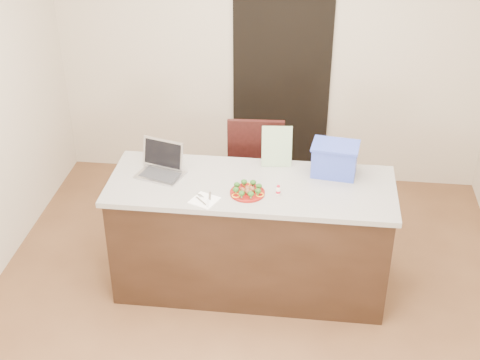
# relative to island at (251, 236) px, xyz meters

# --- Properties ---
(ground) EXTENTS (4.00, 4.00, 0.00)m
(ground) POSITION_rel_island_xyz_m (0.00, -0.25, -0.46)
(ground) COLOR brown
(ground) RESTS_ON ground
(room_shell) EXTENTS (4.00, 4.00, 4.00)m
(room_shell) POSITION_rel_island_xyz_m (0.00, -0.25, 1.16)
(room_shell) COLOR white
(room_shell) RESTS_ON ground
(doorway) EXTENTS (0.90, 0.02, 2.00)m
(doorway) POSITION_rel_island_xyz_m (0.10, 1.73, 0.54)
(doorway) COLOR black
(doorway) RESTS_ON ground
(island) EXTENTS (2.06, 0.76, 0.92)m
(island) POSITION_rel_island_xyz_m (0.00, 0.00, 0.00)
(island) COLOR black
(island) RESTS_ON ground
(plate) EXTENTS (0.25, 0.25, 0.02)m
(plate) POSITION_rel_island_xyz_m (-0.01, -0.14, 0.47)
(plate) COLOR maroon
(plate) RESTS_ON island
(meatballs) EXTENTS (0.10, 0.10, 0.04)m
(meatballs) POSITION_rel_island_xyz_m (-0.01, -0.14, 0.49)
(meatballs) COLOR brown
(meatballs) RESTS_ON plate
(broccoli) EXTENTS (0.20, 0.20, 0.04)m
(broccoli) POSITION_rel_island_xyz_m (-0.01, -0.14, 0.51)
(broccoli) COLOR #194312
(broccoli) RESTS_ON plate
(pepper_rings) EXTENTS (0.22, 0.21, 0.01)m
(pepper_rings) POSITION_rel_island_xyz_m (-0.01, -0.14, 0.48)
(pepper_rings) COLOR orange
(pepper_rings) RESTS_ON plate
(napkin) EXTENTS (0.22, 0.22, 0.01)m
(napkin) POSITION_rel_island_xyz_m (-0.30, -0.26, 0.46)
(napkin) COLOR white
(napkin) RESTS_ON island
(fork) EXTENTS (0.09, 0.15, 0.00)m
(fork) POSITION_rel_island_xyz_m (-0.32, -0.25, 0.47)
(fork) COLOR silver
(fork) RESTS_ON napkin
(knife) EXTENTS (0.03, 0.19, 0.01)m
(knife) POSITION_rel_island_xyz_m (-0.27, -0.28, 0.47)
(knife) COLOR silver
(knife) RESTS_ON napkin
(yogurt_bottle) EXTENTS (0.03, 0.03, 0.07)m
(yogurt_bottle) POSITION_rel_island_xyz_m (0.20, -0.12, 0.49)
(yogurt_bottle) COLOR white
(yogurt_bottle) RESTS_ON island
(laptop) EXTENTS (0.38, 0.34, 0.23)m
(laptop) POSITION_rel_island_xyz_m (-0.67, 0.09, 0.52)
(laptop) COLOR #B2B1B6
(laptop) RESTS_ON island
(leaflet) EXTENTS (0.23, 0.07, 0.32)m
(leaflet) POSITION_rel_island_xyz_m (0.16, 0.29, 0.62)
(leaflet) COLOR silver
(leaflet) RESTS_ON island
(blue_box) EXTENTS (0.36, 0.28, 0.24)m
(blue_box) POSITION_rel_island_xyz_m (0.59, 0.22, 0.58)
(blue_box) COLOR #3347B9
(blue_box) RESTS_ON island
(chair) EXTENTS (0.49, 0.49, 1.05)m
(chair) POSITION_rel_island_xyz_m (-0.04, 0.66, 0.13)
(chair) COLOR #381310
(chair) RESTS_ON ground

